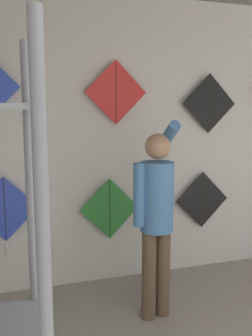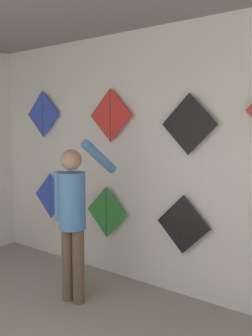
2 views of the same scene
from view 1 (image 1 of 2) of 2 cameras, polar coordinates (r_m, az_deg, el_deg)
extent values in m
cube|color=silver|center=(3.84, 3.88, 3.98)|extent=(5.52, 0.06, 2.80)
cylinder|color=brown|center=(3.22, 3.51, -16.01)|extent=(0.12, 0.12, 0.75)
cylinder|color=brown|center=(3.28, 5.63, -15.53)|extent=(0.12, 0.12, 0.75)
cylinder|color=#4C7FB7|center=(3.03, 4.74, -4.36)|extent=(0.27, 0.27, 0.57)
sphere|color=tan|center=(2.96, 4.84, 3.29)|extent=(0.20, 0.20, 0.20)
cylinder|color=#4C7FB7|center=(2.95, 2.02, -4.10)|extent=(0.09, 0.09, 0.50)
cylinder|color=#4C7FB7|center=(3.23, 5.94, 4.14)|extent=(0.09, 0.47, 0.37)
cube|color=blue|center=(3.59, -18.00, -5.98)|extent=(0.61, 0.01, 0.61)
cylinder|color=black|center=(3.59, -18.00, -5.99)|extent=(0.01, 0.01, 0.58)
sphere|color=white|center=(3.68, -17.73, -11.35)|extent=(0.04, 0.04, 0.04)
sphere|color=white|center=(3.71, -17.68, -12.36)|extent=(0.04, 0.04, 0.04)
cube|color=#338C38|center=(3.73, -2.50, -6.23)|extent=(0.61, 0.01, 0.61)
cylinder|color=black|center=(3.72, -2.49, -6.23)|extent=(0.01, 0.01, 0.58)
cube|color=black|center=(4.10, 11.53, -4.75)|extent=(0.61, 0.01, 0.61)
cylinder|color=black|center=(4.10, 11.54, -4.76)|extent=(0.01, 0.01, 0.58)
cube|color=red|center=(3.62, -1.55, 11.45)|extent=(0.61, 0.01, 0.61)
cylinder|color=black|center=(3.61, -1.54, 11.45)|extent=(0.01, 0.01, 0.58)
cube|color=black|center=(4.01, 12.55, 9.55)|extent=(0.61, 0.01, 0.61)
cylinder|color=black|center=(4.00, 12.56, 9.55)|extent=(0.01, 0.01, 0.58)
camera|label=2|loc=(3.76, 70.09, 3.73)|focal=40.00mm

